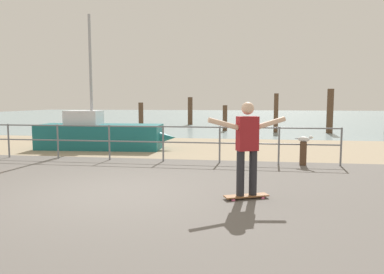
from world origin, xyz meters
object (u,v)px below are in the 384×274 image
object	(u,v)px
sailboat	(105,135)
seagull	(304,139)
skateboarder	(247,143)
bollard_short	(303,154)
skateboard	(246,196)

from	to	relation	value
sailboat	seagull	world-z (taller)	sailboat
skateboarder	bollard_short	xyz separation A→B (m)	(1.52, 3.59, -0.69)
skateboarder	seagull	distance (m)	3.91
skateboard	seagull	world-z (taller)	seagull
skateboard	bollard_short	size ratio (longest dim) A/B	1.24
bollard_short	seagull	distance (m)	0.40
bollard_short	skateboarder	bearing A→B (deg)	-112.89
skateboard	seagull	size ratio (longest dim) A/B	1.79
seagull	bollard_short	bearing A→B (deg)	153.01
skateboard	skateboarder	world-z (taller)	skateboarder
sailboat	bollard_short	xyz separation A→B (m)	(6.60, -2.37, -0.19)
sailboat	bollard_short	size ratio (longest dim) A/B	7.64
sailboat	skateboard	world-z (taller)	sailboat
skateboard	skateboarder	xyz separation A→B (m)	(-0.00, 0.00, 0.95)
skateboard	bollard_short	world-z (taller)	bollard_short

